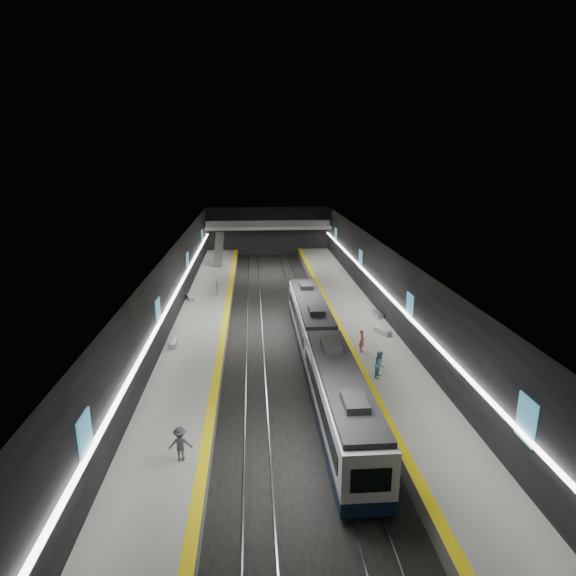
{
  "coord_description": "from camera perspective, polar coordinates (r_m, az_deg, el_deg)",
  "views": [
    {
      "loc": [
        -2.53,
        -43.86,
        16.33
      ],
      "look_at": [
        1.22,
        6.57,
        2.2
      ],
      "focal_mm": 30.0,
      "sensor_mm": 36.0,
      "label": 1
    }
  ],
  "objects": [
    {
      "name": "wall_back",
      "position": [
        79.86,
        -2.41,
        6.72
      ],
      "size": [
        20.0,
        0.04,
        8.0
      ],
      "primitive_type": "cube",
      "color": "black",
      "rests_on": "ground"
    },
    {
      "name": "rails",
      "position": [
        46.85,
        -0.9,
        -4.71
      ],
      "size": [
        6.52,
        70.0,
        0.12
      ],
      "color": "gray",
      "rests_on": "ground"
    },
    {
      "name": "bench_left_near",
      "position": [
        41.22,
        -13.44,
        -6.34
      ],
      "size": [
        0.55,
        1.82,
        0.44
      ],
      "primitive_type": "cube",
      "rotation": [
        0.0,
        0.0,
        0.03
      ],
      "color": "#99999E",
      "rests_on": "platform_left"
    },
    {
      "name": "cove_light_left",
      "position": [
        46.19,
        -13.15,
        -0.55
      ],
      "size": [
        0.25,
        68.6,
        0.12
      ],
      "primitive_type": "cube",
      "color": "white",
      "rests_on": "wall_left"
    },
    {
      "name": "wall_left",
      "position": [
        46.17,
        -13.41,
        -0.32
      ],
      "size": [
        0.04,
        70.0,
        8.0
      ],
      "primitive_type": "cube",
      "color": "black",
      "rests_on": "ground"
    },
    {
      "name": "platform_left",
      "position": [
        46.89,
        -10.11,
        -4.37
      ],
      "size": [
        5.0,
        70.0,
        1.0
      ],
      "primitive_type": "cube",
      "color": "slate",
      "rests_on": "ground"
    },
    {
      "name": "platform_right",
      "position": [
        47.69,
        8.15,
        -3.94
      ],
      "size": [
        5.0,
        70.0,
        1.0
      ],
      "primitive_type": "cube",
      "color": "slate",
      "rests_on": "ground"
    },
    {
      "name": "escalator",
      "position": [
        71.31,
        -8.2,
        4.6
      ],
      "size": [
        1.2,
        7.5,
        3.92
      ],
      "primitive_type": "cube",
      "rotation": [
        0.44,
        0.0,
        0.0
      ],
      "color": "#99999E",
      "rests_on": "platform_left"
    },
    {
      "name": "ad_posters",
      "position": [
        46.46,
        -0.99,
        0.86
      ],
      "size": [
        19.94,
        53.5,
        2.2
      ],
      "color": "teal",
      "rests_on": "wall_left"
    },
    {
      "name": "tile_surface_left",
      "position": [
        46.72,
        -10.14,
        -3.78
      ],
      "size": [
        5.0,
        70.0,
        0.02
      ],
      "primitive_type": "cube",
      "color": "#999994",
      "rests_on": "platform_left"
    },
    {
      "name": "passenger_right_a",
      "position": [
        39.06,
        8.75,
        -6.22
      ],
      "size": [
        0.65,
        0.79,
        1.85
      ],
      "primitive_type": "imported",
      "rotation": [
        0.0,
        0.0,
        1.21
      ],
      "color": "#CD654C",
      "rests_on": "platform_right"
    },
    {
      "name": "cove_light_right",
      "position": [
        47.25,
        11.03,
        -0.06
      ],
      "size": [
        0.25,
        68.6,
        0.12
      ],
      "primitive_type": "cube",
      "color": "white",
      "rests_on": "wall_right"
    },
    {
      "name": "bench_right_near",
      "position": [
        43.38,
        11.14,
        -5.07
      ],
      "size": [
        1.24,
        1.9,
        0.45
      ],
      "primitive_type": "cube",
      "rotation": [
        0.0,
        0.0,
        0.43
      ],
      "color": "#99999E",
      "rests_on": "platform_right"
    },
    {
      "name": "passenger_left_a",
      "position": [
        54.2,
        -8.41,
        -0.05
      ],
      "size": [
        0.61,
        1.07,
        1.71
      ],
      "primitive_type": "imported",
      "rotation": [
        0.0,
        0.0,
        -1.37
      ],
      "color": "#B8B2A8",
      "rests_on": "platform_left"
    },
    {
      "name": "ceiling",
      "position": [
        44.71,
        -0.94,
        4.87
      ],
      "size": [
        20.0,
        70.0,
        0.04
      ],
      "primitive_type": "cube",
      "rotation": [
        3.14,
        0.0,
        0.0
      ],
      "color": "beige",
      "rests_on": "wall_left"
    },
    {
      "name": "passenger_left_b",
      "position": [
        26.58,
        -12.64,
        -17.6
      ],
      "size": [
        1.23,
        0.73,
        1.88
      ],
      "primitive_type": "imported",
      "rotation": [
        0.0,
        0.0,
        3.17
      ],
      "color": "#43454C",
      "rests_on": "platform_left"
    },
    {
      "name": "train",
      "position": [
        36.18,
        4.11,
        -7.43
      ],
      "size": [
        2.69,
        30.04,
        3.6
      ],
      "color": "#0E1C36",
      "rests_on": "ground"
    },
    {
      "name": "bench_right_far",
      "position": [
        47.84,
        10.55,
        -3.06
      ],
      "size": [
        0.69,
        1.96,
        0.47
      ],
      "primitive_type": "cube",
      "rotation": [
        0.0,
        0.0,
        0.09
      ],
      "color": "#99999E",
      "rests_on": "platform_right"
    },
    {
      "name": "mezzanine_bridge",
      "position": [
        77.65,
        -2.36,
        7.24
      ],
      "size": [
        20.0,
        3.0,
        1.5
      ],
      "color": "gray",
      "rests_on": "wall_left"
    },
    {
      "name": "wall_right",
      "position": [
        47.25,
        11.28,
        0.18
      ],
      "size": [
        0.04,
        70.0,
        8.0
      ],
      "primitive_type": "cube",
      "color": "black",
      "rests_on": "ground"
    },
    {
      "name": "bench_left_far",
      "position": [
        53.45,
        -11.57,
        -1.12
      ],
      "size": [
        1.14,
        2.04,
        0.48
      ],
      "primitive_type": "cube",
      "rotation": [
        0.0,
        0.0,
        0.32
      ],
      "color": "#99999E",
      "rests_on": "platform_left"
    },
    {
      "name": "tactile_strip_left",
      "position": [
        46.54,
        -7.45,
        -3.73
      ],
      "size": [
        0.6,
        70.0,
        0.02
      ],
      "primitive_type": "cube",
      "color": "yellow",
      "rests_on": "platform_left"
    },
    {
      "name": "passenger_right_b",
      "position": [
        35.02,
        10.84,
        -8.9
      ],
      "size": [
        1.13,
        1.19,
        1.93
      ],
      "primitive_type": "imported",
      "rotation": [
        0.0,
        0.0,
        0.99
      ],
      "color": "#5294B1",
      "rests_on": "platform_right"
    },
    {
      "name": "tactile_strip_right",
      "position": [
        47.11,
        5.56,
        -3.43
      ],
      "size": [
        0.6,
        70.0,
        0.02
      ],
      "primitive_type": "cube",
      "color": "yellow",
      "rests_on": "platform_right"
    },
    {
      "name": "tile_surface_right",
      "position": [
        47.53,
        8.18,
        -3.36
      ],
      "size": [
        5.0,
        70.0,
        0.02
      ],
      "primitive_type": "cube",
      "color": "#999994",
      "rests_on": "platform_right"
    },
    {
      "name": "ground",
      "position": [
        46.87,
        -0.9,
        -4.78
      ],
      "size": [
        70.0,
        70.0,
        0.0
      ],
      "primitive_type": "plane",
      "color": "black",
      "rests_on": "ground"
    }
  ]
}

